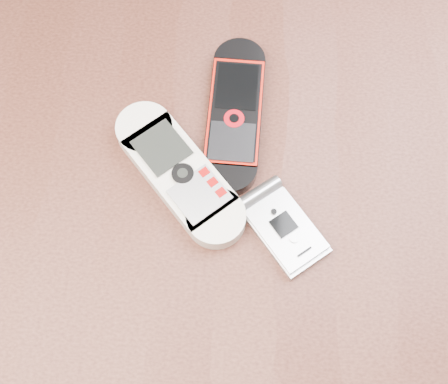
{
  "coord_description": "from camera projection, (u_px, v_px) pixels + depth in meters",
  "views": [
    {
      "loc": [
        0.01,
        -0.22,
        1.29
      ],
      "look_at": [
        0.01,
        0.0,
        0.76
      ],
      "focal_mm": 50.0,
      "sensor_mm": 36.0,
      "label": 1
    }
  ],
  "objects": [
    {
      "name": "ground",
      "position": [
        222.0,
        334.0,
        1.28
      ],
      "size": [
        4.0,
        4.0,
        0.0
      ],
      "primitive_type": "plane",
      "color": "#472B19",
      "rests_on": "ground"
    },
    {
      "name": "motorola_razr",
      "position": [
        285.0,
        229.0,
        0.56
      ],
      "size": [
        0.09,
        0.1,
        0.01
      ],
      "primitive_type": "cube",
      "rotation": [
        0.0,
        0.0,
        0.65
      ],
      "color": "#B6B6BB",
      "rests_on": "table"
    },
    {
      "name": "table",
      "position": [
        219.0,
        232.0,
        0.68
      ],
      "size": [
        1.2,
        0.8,
        0.75
      ],
      "color": "black",
      "rests_on": "ground"
    },
    {
      "name": "nokia_white",
      "position": [
        179.0,
        173.0,
        0.58
      ],
      "size": [
        0.15,
        0.16,
        0.02
      ],
      "primitive_type": "cube",
      "rotation": [
        0.0,
        0.0,
        0.7
      ],
      "color": "silver",
      "rests_on": "table"
    },
    {
      "name": "nokia_black_red",
      "position": [
        235.0,
        113.0,
        0.61
      ],
      "size": [
        0.06,
        0.17,
        0.02
      ],
      "primitive_type": "cube",
      "rotation": [
        0.0,
        0.0,
        -0.04
      ],
      "color": "black",
      "rests_on": "table"
    }
  ]
}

